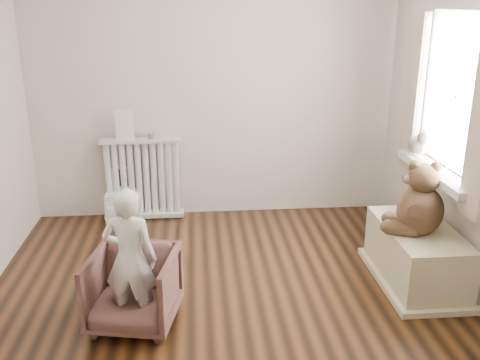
{
  "coord_description": "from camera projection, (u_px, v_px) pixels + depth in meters",
  "views": [
    {
      "loc": [
        -0.19,
        -3.46,
        2.13
      ],
      "look_at": [
        0.15,
        0.45,
        0.8
      ],
      "focal_mm": 40.0,
      "sensor_mm": 36.0,
      "label": 1
    }
  ],
  "objects": [
    {
      "name": "floor",
      "position": [
        225.0,
        302.0,
        3.97
      ],
      "size": [
        3.6,
        3.6,
        0.01
      ],
      "primitive_type": "cube",
      "color": "black",
      "rests_on": "ground"
    },
    {
      "name": "back_wall",
      "position": [
        213.0,
        88.0,
        5.25
      ],
      "size": [
        3.6,
        0.02,
        2.6
      ],
      "primitive_type": "cube",
      "color": "beige",
      "rests_on": "ground"
    },
    {
      "name": "front_wall",
      "position": [
        253.0,
        252.0,
        1.85
      ],
      "size": [
        3.6,
        0.02,
        2.6
      ],
      "primitive_type": "cube",
      "color": "beige",
      "rests_on": "ground"
    },
    {
      "name": "window",
      "position": [
        459.0,
        97.0,
        3.93
      ],
      "size": [
        0.03,
        0.9,
        1.1
      ],
      "primitive_type": "cube",
      "color": "white",
      "rests_on": "right_wall"
    },
    {
      "name": "window_sill",
      "position": [
        438.0,
        172.0,
        4.11
      ],
      "size": [
        0.22,
        1.1,
        0.06
      ],
      "primitive_type": "cube",
      "color": "silver",
      "rests_on": "right_wall"
    },
    {
      "name": "curtain_right",
      "position": [
        414.0,
        92.0,
        4.48
      ],
      "size": [
        0.06,
        0.26,
        1.3
      ],
      "primitive_type": "cube",
      "color": "#C1AC92",
      "rests_on": "right_wall"
    },
    {
      "name": "radiator",
      "position": [
        143.0,
        182.0,
        5.37
      ],
      "size": [
        0.79,
        0.15,
        0.84
      ],
      "primitive_type": "cube",
      "color": "silver",
      "rests_on": "floor"
    },
    {
      "name": "paper_doll",
      "position": [
        125.0,
        125.0,
        5.17
      ],
      "size": [
        0.18,
        0.02,
        0.29
      ],
      "primitive_type": "cube",
      "color": "beige",
      "rests_on": "radiator"
    },
    {
      "name": "tin_a",
      "position": [
        153.0,
        136.0,
        5.22
      ],
      "size": [
        0.1,
        0.1,
        0.06
      ],
      "primitive_type": "cylinder",
      "color": "#A59E8C",
      "rests_on": "radiator"
    },
    {
      "name": "toy_vanity",
      "position": [
        123.0,
        194.0,
        5.36
      ],
      "size": [
        0.34,
        0.24,
        0.54
      ],
      "primitive_type": "cube",
      "color": "silver",
      "rests_on": "floor"
    },
    {
      "name": "armchair",
      "position": [
        133.0,
        289.0,
        3.63
      ],
      "size": [
        0.67,
        0.68,
        0.53
      ],
      "primitive_type": "imported",
      "rotation": [
        0.0,
        0.0,
        -0.2
      ],
      "color": "brown",
      "rests_on": "floor"
    },
    {
      "name": "child",
      "position": [
        130.0,
        259.0,
        3.5
      ],
      "size": [
        0.4,
        0.3,
        0.99
      ],
      "primitive_type": "imported",
      "rotation": [
        0.0,
        0.0,
        2.94
      ],
      "color": "silver",
      "rests_on": "armchair"
    },
    {
      "name": "toy_bench",
      "position": [
        416.0,
        258.0,
        4.2
      ],
      "size": [
        0.51,
        0.97,
        0.46
      ],
      "primitive_type": "cube",
      "color": "beige",
      "rests_on": "floor"
    },
    {
      "name": "teddy_bear",
      "position": [
        421.0,
        206.0,
        3.98
      ],
      "size": [
        0.55,
        0.49,
        0.56
      ],
      "primitive_type": null,
      "rotation": [
        0.0,
        0.0,
        -0.38
      ],
      "color": "#372516",
      "rests_on": "toy_bench"
    },
    {
      "name": "plush_cat",
      "position": [
        419.0,
        143.0,
        4.42
      ],
      "size": [
        0.25,
        0.33,
        0.24
      ],
      "primitive_type": null,
      "rotation": [
        0.0,
        0.0,
        -0.3
      ],
      "color": "#6B625B",
      "rests_on": "window_sill"
    }
  ]
}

